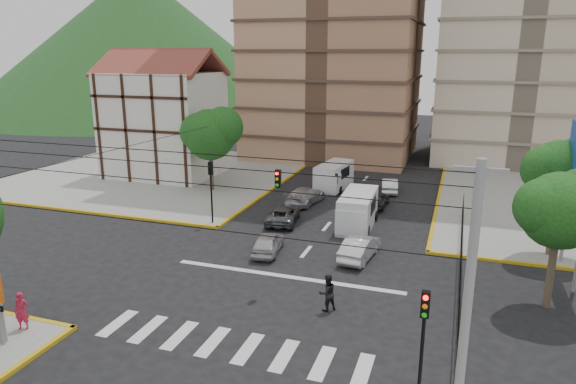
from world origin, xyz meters
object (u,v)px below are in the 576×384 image
at_px(car_silver_front_left, 268,243).
at_px(pedestrian_sw_corner, 22,311).
at_px(van_left_lane, 333,177).
at_px(traffic_light_nw, 211,182).
at_px(car_white_front_right, 360,248).
at_px(pedestrian_crosswalk, 327,293).
at_px(van_right_lane, 357,212).
at_px(traffic_light_se, 423,332).

distance_m(car_silver_front_left, pedestrian_sw_corner, 13.88).
bearing_deg(van_left_lane, traffic_light_nw, -108.24).
height_order(traffic_light_nw, car_white_front_right, traffic_light_nw).
distance_m(traffic_light_nw, pedestrian_crosswalk, 14.65).
relative_size(van_right_lane, pedestrian_sw_corner, 3.18).
xyz_separation_m(van_left_lane, car_white_front_right, (5.32, -14.95, -0.44)).
height_order(van_left_lane, car_silver_front_left, van_left_lane).
distance_m(traffic_light_nw, car_white_front_right, 11.70).
height_order(car_white_front_right, pedestrian_sw_corner, pedestrian_sw_corner).
distance_m(traffic_light_se, van_right_lane, 19.23).
bearing_deg(van_right_lane, car_white_front_right, -78.76).
bearing_deg(car_white_front_right, car_silver_front_left, 15.69).
height_order(traffic_light_nw, car_silver_front_left, traffic_light_nw).
bearing_deg(van_left_lane, van_right_lane, -59.74).
relative_size(van_right_lane, car_silver_front_left, 1.45).
height_order(van_right_lane, car_silver_front_left, van_right_lane).
relative_size(traffic_light_se, van_right_lane, 0.81).
xyz_separation_m(pedestrian_sw_corner, pedestrian_crosswalk, (12.08, 6.17, -0.10)).
distance_m(pedestrian_sw_corner, pedestrian_crosswalk, 13.57).
relative_size(traffic_light_se, pedestrian_sw_corner, 2.58).
height_order(car_silver_front_left, pedestrian_crosswalk, pedestrian_crosswalk).
bearing_deg(traffic_light_nw, pedestrian_crosswalk, -41.33).
distance_m(traffic_light_se, pedestrian_crosswalk, 7.98).
xyz_separation_m(traffic_light_se, car_silver_front_left, (-9.97, 11.94, -2.47)).
bearing_deg(car_white_front_right, van_right_lane, -70.22).
relative_size(traffic_light_se, pedestrian_crosswalk, 2.43).
xyz_separation_m(car_white_front_right, pedestrian_crosswalk, (-0.23, -6.77, 0.22)).
height_order(car_silver_front_left, pedestrian_sw_corner, pedestrian_sw_corner).
distance_m(traffic_light_nw, pedestrian_sw_corner, 15.92).
relative_size(traffic_light_nw, pedestrian_crosswalk, 2.43).
xyz_separation_m(traffic_light_nw, pedestrian_crosswalk, (10.87, -9.56, -2.21)).
relative_size(pedestrian_sw_corner, pedestrian_crosswalk, 0.94).
relative_size(car_white_front_right, pedestrian_sw_corner, 2.42).
xyz_separation_m(traffic_light_se, van_left_lane, (-9.82, 27.76, -1.99)).
distance_m(van_left_lane, car_silver_front_left, 15.83).
xyz_separation_m(traffic_light_se, pedestrian_sw_corner, (-16.81, -0.13, -2.11)).
bearing_deg(car_white_front_right, pedestrian_crosswalk, 94.73).
xyz_separation_m(traffic_light_se, pedestrian_crosswalk, (-4.73, 6.04, -2.21)).
bearing_deg(car_silver_front_left, pedestrian_crosswalk, 123.81).
distance_m(van_right_lane, car_white_front_right, 5.60).
bearing_deg(pedestrian_sw_corner, traffic_light_nw, 63.21).
bearing_deg(car_silver_front_left, traffic_light_se, 122.05).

